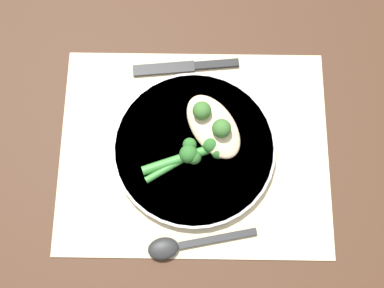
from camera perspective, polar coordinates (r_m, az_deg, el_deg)
ground_plane at (r=0.89m, az=0.00°, el=-0.68°), size 3.00×3.00×0.00m
placemat at (r=0.88m, az=0.00°, el=-0.64°), size 0.44×0.36×0.00m
plate at (r=0.87m, az=0.00°, el=-0.43°), size 0.27×0.27×0.01m
chicken_fillet at (r=0.86m, az=2.05°, el=1.89°), size 0.12×0.14×0.03m
pesto_dollop_primary at (r=0.84m, az=2.93°, el=1.67°), size 0.03×0.03×0.03m
pesto_dollop_secondary at (r=0.85m, az=0.83°, el=3.58°), size 0.03×0.03×0.03m
broccoli_stalk_left at (r=0.85m, az=0.86°, el=-0.70°), size 0.14×0.07×0.03m
broccoli_stalk_front at (r=0.85m, az=-0.77°, el=-1.24°), size 0.09×0.07×0.03m
knife at (r=0.94m, az=-0.70°, el=8.25°), size 0.18×0.04×0.01m
spoon at (r=0.84m, az=-1.95°, el=-10.82°), size 0.17×0.06×0.01m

